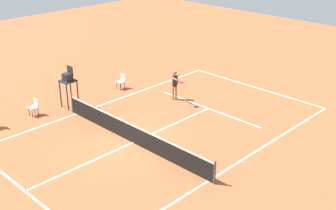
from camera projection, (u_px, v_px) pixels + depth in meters
The scene contains 8 objects.
ground_plane at pixel (133, 143), 21.14m from camera, with size 60.00×60.00×0.00m, color #AD5933.
court_lines at pixel (133, 142), 21.14m from camera, with size 9.61×20.87×0.01m.
tennis_net at pixel (133, 133), 20.94m from camera, with size 10.21×0.10×1.07m.
player_serving at pixel (175, 83), 25.64m from camera, with size 1.26×0.82×1.80m.
tennis_ball at pixel (146, 110), 24.56m from camera, with size 0.07×0.07×0.07m, color #CCE033.
umpire_chair at pixel (68, 80), 24.48m from camera, with size 0.80×0.80×2.41m.
courtside_chair_near at pixel (34, 106), 23.82m from camera, with size 0.44×0.46×0.95m.
courtside_chair_mid at pixel (121, 81), 27.52m from camera, with size 0.44×0.46×0.95m.
Camera 1 is at (-14.30, 12.10, 10.11)m, focal length 46.67 mm.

